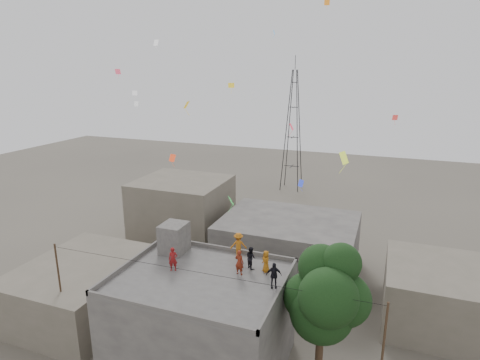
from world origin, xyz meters
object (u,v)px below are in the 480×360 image
object	(u,v)px
stair_head_box	(174,238)
transmission_tower	(293,131)
person_red_adult	(239,262)
tree	(326,296)
person_dark_adult	(274,275)

from	to	relation	value
stair_head_box	transmission_tower	world-z (taller)	transmission_tower
transmission_tower	person_red_adult	bearing A→B (deg)	-81.13
tree	transmission_tower	bearing A→B (deg)	106.09
tree	person_dark_adult	xyz separation A→B (m)	(-2.97, -0.08, 0.76)
stair_head_box	person_dark_adult	bearing A→B (deg)	-15.32
transmission_tower	person_dark_adult	world-z (taller)	transmission_tower
tree	transmission_tower	xyz separation A→B (m)	(-11.37, 39.40, 2.97)
person_red_adult	tree	bearing A→B (deg)	-177.25
stair_head_box	person_dark_adult	distance (m)	7.88
transmission_tower	person_dark_adult	xyz separation A→B (m)	(8.40, -39.48, -2.21)
tree	person_red_adult	size ratio (longest dim) A/B	5.76
tree	person_red_adult	xyz separation A→B (m)	(-5.32, 0.63, 0.79)
stair_head_box	person_dark_adult	size ratio (longest dim) A/B	1.31
transmission_tower	person_red_adult	size ratio (longest dim) A/B	12.66
transmission_tower	person_red_adult	distance (m)	39.30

